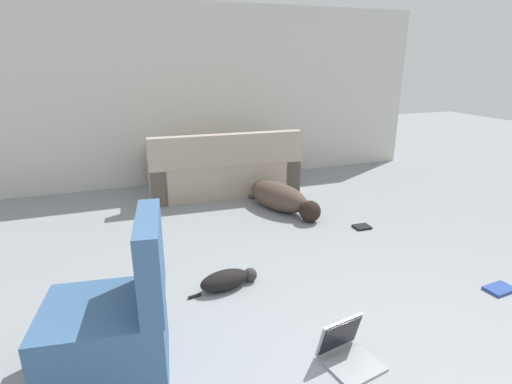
{
  "coord_description": "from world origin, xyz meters",
  "views": [
    {
      "loc": [
        -1.24,
        -0.93,
        1.72
      ],
      "look_at": [
        0.06,
        2.59,
        0.47
      ],
      "focal_mm": 28.0,
      "sensor_mm": 36.0,
      "label": 1
    }
  ],
  "objects_px": {
    "side_chair": "(114,327)",
    "laptop_open": "(346,347)",
    "dog": "(281,198)",
    "book_black": "(362,227)",
    "couch": "(223,171)",
    "book_blue": "(500,289)",
    "cat": "(227,280)"
  },
  "relations": [
    {
      "from": "dog",
      "to": "laptop_open",
      "type": "distance_m",
      "value": 2.52
    },
    {
      "from": "cat",
      "to": "side_chair",
      "type": "distance_m",
      "value": 1.09
    },
    {
      "from": "cat",
      "to": "book_black",
      "type": "distance_m",
      "value": 1.81
    },
    {
      "from": "couch",
      "to": "laptop_open",
      "type": "xyz_separation_m",
      "value": [
        -0.19,
        -3.4,
        -0.2
      ]
    },
    {
      "from": "book_blue",
      "to": "side_chair",
      "type": "relative_size",
      "value": 0.25
    },
    {
      "from": "book_blue",
      "to": "book_black",
      "type": "xyz_separation_m",
      "value": [
        -0.3,
        1.41,
        0.0
      ]
    },
    {
      "from": "cat",
      "to": "laptop_open",
      "type": "xyz_separation_m",
      "value": [
        0.45,
        -1.01,
        0.01
      ]
    },
    {
      "from": "laptop_open",
      "to": "cat",
      "type": "bearing_deg",
      "value": 103.74
    },
    {
      "from": "couch",
      "to": "book_blue",
      "type": "distance_m",
      "value": 3.45
    },
    {
      "from": "couch",
      "to": "cat",
      "type": "bearing_deg",
      "value": 77.98
    },
    {
      "from": "couch",
      "to": "laptop_open",
      "type": "bearing_deg",
      "value": 89.67
    },
    {
      "from": "couch",
      "to": "side_chair",
      "type": "bearing_deg",
      "value": 67.04
    },
    {
      "from": "dog",
      "to": "book_black",
      "type": "distance_m",
      "value": 1.0
    },
    {
      "from": "book_blue",
      "to": "side_chair",
      "type": "distance_m",
      "value": 2.85
    },
    {
      "from": "laptop_open",
      "to": "book_blue",
      "type": "xyz_separation_m",
      "value": [
        1.54,
        0.23,
        -0.07
      ]
    },
    {
      "from": "dog",
      "to": "side_chair",
      "type": "height_order",
      "value": "side_chair"
    },
    {
      "from": "laptop_open",
      "to": "book_black",
      "type": "xyz_separation_m",
      "value": [
        1.24,
        1.64,
        -0.07
      ]
    },
    {
      "from": "side_chair",
      "to": "laptop_open",
      "type": "bearing_deg",
      "value": 82.54
    },
    {
      "from": "book_blue",
      "to": "book_black",
      "type": "bearing_deg",
      "value": 102.11
    },
    {
      "from": "cat",
      "to": "dog",
      "type": "bearing_deg",
      "value": 43.11
    },
    {
      "from": "book_black",
      "to": "couch",
      "type": "bearing_deg",
      "value": 120.99
    },
    {
      "from": "couch",
      "to": "laptop_open",
      "type": "relative_size",
      "value": 5.62
    },
    {
      "from": "book_black",
      "to": "book_blue",
      "type": "bearing_deg",
      "value": -77.89
    },
    {
      "from": "cat",
      "to": "book_blue",
      "type": "relative_size",
      "value": 2.5
    },
    {
      "from": "book_blue",
      "to": "laptop_open",
      "type": "bearing_deg",
      "value": -171.38
    },
    {
      "from": "book_blue",
      "to": "couch",
      "type": "bearing_deg",
      "value": 113.19
    },
    {
      "from": "side_chair",
      "to": "book_blue",
      "type": "bearing_deg",
      "value": 95.56
    },
    {
      "from": "side_chair",
      "to": "couch",
      "type": "bearing_deg",
      "value": 162.18
    },
    {
      "from": "cat",
      "to": "book_blue",
      "type": "height_order",
      "value": "cat"
    },
    {
      "from": "cat",
      "to": "book_blue",
      "type": "xyz_separation_m",
      "value": [
        1.99,
        -0.77,
        -0.06
      ]
    },
    {
      "from": "book_black",
      "to": "dog",
      "type": "bearing_deg",
      "value": 127.47
    },
    {
      "from": "laptop_open",
      "to": "book_black",
      "type": "relative_size",
      "value": 2.0
    }
  ]
}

